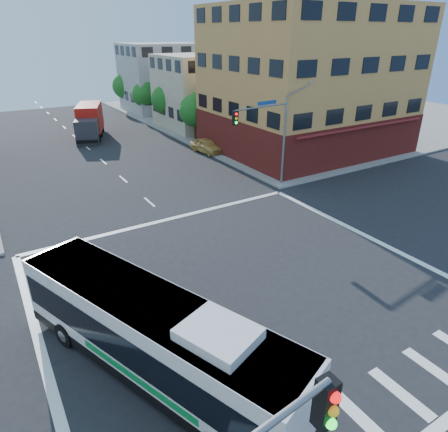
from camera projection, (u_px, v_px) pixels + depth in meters
ground at (248, 289)px, 19.81m from camera, size 120.00×120.00×0.00m
sidewalk_ne at (304, 111)px, 63.44m from camera, size 50.00×50.00×0.15m
corner_building_ne at (307, 92)px, 41.10m from camera, size 18.10×15.44×14.00m
building_east_near at (208, 91)px, 52.24m from camera, size 12.06×10.06×9.00m
building_east_far at (164, 77)px, 62.85m from camera, size 12.06×10.06×10.00m
signal_mast_ne at (269, 128)px, 30.23m from camera, size 7.91×1.13×8.07m
street_tree_a at (196, 109)px, 45.53m from camera, size 3.60×3.60×5.53m
street_tree_b at (167, 98)px, 51.65m from camera, size 3.80×3.80×5.79m
street_tree_c at (144, 93)px, 57.95m from camera, size 3.40×3.40×5.29m
street_tree_d at (126, 84)px, 63.96m from camera, size 4.00×4.00×6.03m
transit_bus at (152, 335)px, 14.25m from camera, size 6.78×12.29×3.60m
box_truck at (90, 122)px, 47.16m from camera, size 5.17×8.67×3.76m
parked_car at (207, 146)px, 41.80m from camera, size 2.26×4.40×1.43m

